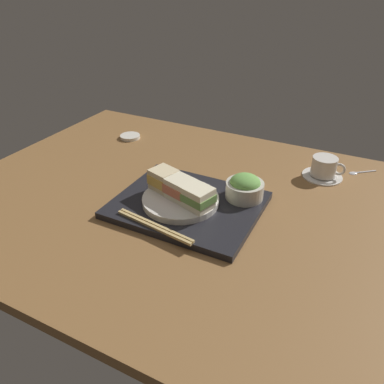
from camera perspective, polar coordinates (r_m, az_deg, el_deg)
name	(u,v)px	position (r cm, az deg, el deg)	size (l,w,h in cm)	color
ground_plane	(194,205)	(105.16, 0.37, -1.98)	(140.00, 100.00, 3.00)	brown
serving_tray	(187,205)	(100.77, -0.75, -1.97)	(37.99, 30.55, 1.88)	black
sandwich_plate	(181,200)	(99.52, -1.75, -1.21)	(20.48, 20.48, 1.75)	silver
sandwich_near	(164,179)	(101.92, -4.33, 1.97)	(8.35, 8.06, 5.62)	beige
sandwich_middle	(180,188)	(97.61, -1.79, 0.59)	(8.68, 8.23, 5.52)	#EFE5C1
sandwich_far	(198,198)	(93.52, 0.98, -0.87)	(8.52, 7.94, 5.61)	#EFE5C1
salad_bowl	(245,187)	(101.56, 8.07, 0.73)	(10.31, 10.31, 6.87)	beige
chopsticks_pair	(154,226)	(91.19, -5.78, -5.20)	(22.72, 5.01, 0.70)	tan
coffee_cup	(324,168)	(121.65, 19.52, 3.45)	(12.49, 12.17, 6.55)	silver
small_sauce_dish	(130,137)	(144.94, -9.44, 8.35)	(7.45, 7.45, 1.22)	silver
teaspoon	(357,172)	(129.02, 23.90, 2.80)	(8.13, 6.86, 0.80)	silver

